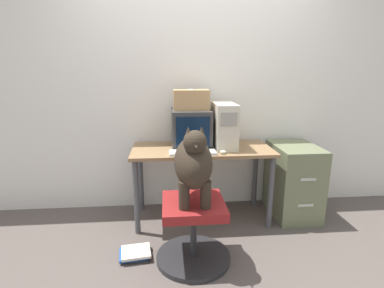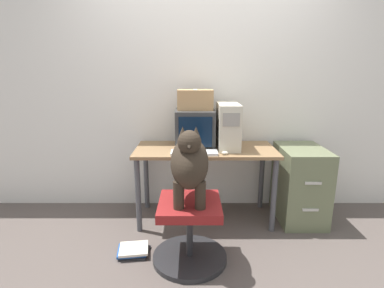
{
  "view_description": "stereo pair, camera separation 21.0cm",
  "coord_description": "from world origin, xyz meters",
  "px_view_note": "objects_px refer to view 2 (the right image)",
  "views": [
    {
      "loc": [
        -0.34,
        -2.45,
        1.47
      ],
      "look_at": [
        -0.12,
        0.02,
        0.84
      ],
      "focal_mm": 28.0,
      "sensor_mm": 36.0,
      "label": 1
    },
    {
      "loc": [
        -0.13,
        -2.46,
        1.47
      ],
      "look_at": [
        -0.12,
        0.02,
        0.84
      ],
      "focal_mm": 28.0,
      "sensor_mm": 36.0,
      "label": 2
    }
  ],
  "objects_px": {
    "cardboard_box": "(194,100)",
    "dog": "(189,162)",
    "filing_cabinet": "(299,184)",
    "crt_monitor": "(194,128)",
    "book_stack_floor": "(133,250)",
    "office_chair": "(189,231)",
    "pc_tower": "(227,126)",
    "keyboard": "(194,152)"
  },
  "relations": [
    {
      "from": "crt_monitor",
      "to": "filing_cabinet",
      "type": "bearing_deg",
      "value": -4.95
    },
    {
      "from": "keyboard",
      "to": "office_chair",
      "type": "height_order",
      "value": "keyboard"
    },
    {
      "from": "keyboard",
      "to": "office_chair",
      "type": "xyz_separation_m",
      "value": [
        -0.04,
        -0.48,
        -0.49
      ]
    },
    {
      "from": "filing_cabinet",
      "to": "cardboard_box",
      "type": "bearing_deg",
      "value": 174.84
    },
    {
      "from": "pc_tower",
      "to": "dog",
      "type": "relative_size",
      "value": 0.77
    },
    {
      "from": "pc_tower",
      "to": "filing_cabinet",
      "type": "height_order",
      "value": "pc_tower"
    },
    {
      "from": "office_chair",
      "to": "dog",
      "type": "relative_size",
      "value": 0.98
    },
    {
      "from": "pc_tower",
      "to": "keyboard",
      "type": "relative_size",
      "value": 1.1
    },
    {
      "from": "crt_monitor",
      "to": "pc_tower",
      "type": "distance_m",
      "value": 0.32
    },
    {
      "from": "pc_tower",
      "to": "book_stack_floor",
      "type": "bearing_deg",
      "value": -141.59
    },
    {
      "from": "crt_monitor",
      "to": "book_stack_floor",
      "type": "bearing_deg",
      "value": -126.1
    },
    {
      "from": "filing_cabinet",
      "to": "dog",
      "type": "bearing_deg",
      "value": -148.09
    },
    {
      "from": "office_chair",
      "to": "dog",
      "type": "distance_m",
      "value": 0.55
    },
    {
      "from": "crt_monitor",
      "to": "dog",
      "type": "distance_m",
      "value": 0.77
    },
    {
      "from": "filing_cabinet",
      "to": "pc_tower",
      "type": "bearing_deg",
      "value": 176.67
    },
    {
      "from": "office_chair",
      "to": "book_stack_floor",
      "type": "relative_size",
      "value": 2.17
    },
    {
      "from": "book_stack_floor",
      "to": "pc_tower",
      "type": "bearing_deg",
      "value": 38.41
    },
    {
      "from": "keyboard",
      "to": "filing_cabinet",
      "type": "height_order",
      "value": "keyboard"
    },
    {
      "from": "pc_tower",
      "to": "cardboard_box",
      "type": "xyz_separation_m",
      "value": [
        -0.31,
        0.05,
        0.24
      ]
    },
    {
      "from": "cardboard_box",
      "to": "pc_tower",
      "type": "bearing_deg",
      "value": -9.36
    },
    {
      "from": "pc_tower",
      "to": "book_stack_floor",
      "type": "relative_size",
      "value": 1.7
    },
    {
      "from": "dog",
      "to": "filing_cabinet",
      "type": "xyz_separation_m",
      "value": [
        1.08,
        0.67,
        -0.44
      ]
    },
    {
      "from": "filing_cabinet",
      "to": "book_stack_floor",
      "type": "distance_m",
      "value": 1.69
    },
    {
      "from": "crt_monitor",
      "to": "cardboard_box",
      "type": "relative_size",
      "value": 1.18
    },
    {
      "from": "crt_monitor",
      "to": "pc_tower",
      "type": "height_order",
      "value": "pc_tower"
    },
    {
      "from": "filing_cabinet",
      "to": "book_stack_floor",
      "type": "bearing_deg",
      "value": -158.47
    },
    {
      "from": "office_chair",
      "to": "book_stack_floor",
      "type": "distance_m",
      "value": 0.51
    },
    {
      "from": "cardboard_box",
      "to": "book_stack_floor",
      "type": "bearing_deg",
      "value": -125.95
    },
    {
      "from": "keyboard",
      "to": "filing_cabinet",
      "type": "distance_m",
      "value": 1.13
    },
    {
      "from": "dog",
      "to": "book_stack_floor",
      "type": "relative_size",
      "value": 2.21
    },
    {
      "from": "keyboard",
      "to": "cardboard_box",
      "type": "relative_size",
      "value": 1.24
    },
    {
      "from": "cardboard_box",
      "to": "book_stack_floor",
      "type": "height_order",
      "value": "cardboard_box"
    },
    {
      "from": "filing_cabinet",
      "to": "cardboard_box",
      "type": "xyz_separation_m",
      "value": [
        -1.03,
        0.09,
        0.82
      ]
    },
    {
      "from": "keyboard",
      "to": "filing_cabinet",
      "type": "xyz_separation_m",
      "value": [
        1.04,
        0.2,
        -0.38
      ]
    },
    {
      "from": "cardboard_box",
      "to": "dog",
      "type": "bearing_deg",
      "value": -93.64
    },
    {
      "from": "crt_monitor",
      "to": "filing_cabinet",
      "type": "relative_size",
      "value": 0.54
    },
    {
      "from": "crt_monitor",
      "to": "book_stack_floor",
      "type": "xyz_separation_m",
      "value": [
        -0.51,
        -0.7,
        -0.88
      ]
    },
    {
      "from": "crt_monitor",
      "to": "dog",
      "type": "xyz_separation_m",
      "value": [
        -0.05,
        -0.76,
        -0.1
      ]
    },
    {
      "from": "crt_monitor",
      "to": "keyboard",
      "type": "distance_m",
      "value": 0.33
    },
    {
      "from": "crt_monitor",
      "to": "book_stack_floor",
      "type": "distance_m",
      "value": 1.23
    },
    {
      "from": "cardboard_box",
      "to": "filing_cabinet",
      "type": "bearing_deg",
      "value": -5.16
    },
    {
      "from": "crt_monitor",
      "to": "pc_tower",
      "type": "xyz_separation_m",
      "value": [
        0.31,
        -0.05,
        0.03
      ]
    }
  ]
}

